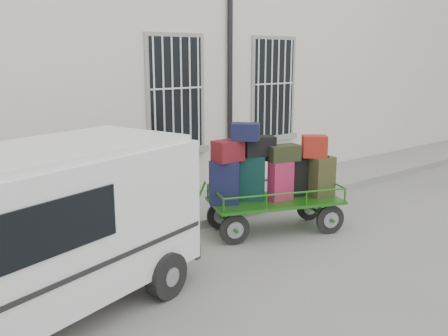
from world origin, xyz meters
name	(u,v)px	position (x,y,z in m)	size (l,w,h in m)	color
ground	(297,238)	(0.00, 0.00, 0.00)	(80.00, 80.00, 0.00)	slate
building	(131,55)	(0.00, 5.50, 3.00)	(24.00, 5.15, 6.00)	beige
sidewalk	(216,204)	(0.00, 2.20, 0.07)	(24.00, 1.70, 0.15)	gray
luggage_cart	(272,178)	(-0.12, 0.51, 0.95)	(2.64, 1.77, 1.92)	black
van	(31,227)	(-4.30, -0.01, 1.15)	(4.27, 2.70, 2.00)	white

